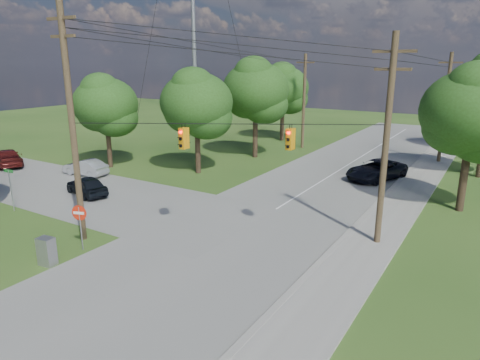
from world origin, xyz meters
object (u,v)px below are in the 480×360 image
Objects in this scene: pole_north_e at (445,108)px; car_cross_far at (7,158)px; pole_north_w at (304,101)px; car_cross_silver at (85,167)px; pole_ne at (386,140)px; car_cross_dark at (87,186)px; car_main_north at (376,170)px; pole_sw at (72,122)px; control_cabinet at (47,251)px; do_not_enter_sign at (80,218)px.

pole_north_e is 40.09m from car_cross_far.
pole_north_w is 23.58m from car_cross_silver.
pole_ne reaches higher than car_cross_silver.
car_cross_far is (-13.45, 2.14, 0.06)m from car_cross_dark.
pole_ne is 1.05× the size of pole_north_e.
pole_ne is 2.02× the size of car_cross_far.
car_main_north is at bearing 135.87° from car_cross_far.
car_cross_silver is 0.78× the size of car_cross_far.
pole_ne is at bearing 83.37° from car_cross_silver.
pole_sw is 21.65m from car_cross_far.
car_cross_far is at bearing -146.15° from pole_north_e.
pole_north_e is at bearing 156.28° from car_cross_dark.
pole_sw reaches higher than car_main_north.
pole_north_w is 1.79× the size of car_main_north.
car_cross_silver is (-24.28, 1.30, -4.77)m from pole_ne.
pole_sw is at bearing 64.67° from car_cross_dark.
pole_north_w reaches higher than control_cabinet.
control_cabinet is (1.10, -2.90, -5.56)m from pole_sw.
pole_north_e is 2.47× the size of car_cross_dark.
pole_north_w is 1.92× the size of car_cross_far.
pole_sw is 32.55m from pole_north_e.
car_main_north is (10.10, 20.32, -5.42)m from pole_sw.
car_cross_silver is at bearing 120.19° from do_not_enter_sign.
pole_north_e is 2.47× the size of car_cross_silver.
car_cross_dark reaches higher than control_cabinet.
car_cross_silver is at bearing -112.99° from car_cross_dark.
car_cross_far is 2.21× the size of do_not_enter_sign.
pole_ne is 1.88× the size of car_main_north.
pole_north_e is at bearing 61.54° from control_cabinet.
pole_ne is at bearing -54.56° from car_main_north.
car_cross_dark is 3.02× the size of control_cabinet.
pole_north_w reaches higher than do_not_enter_sign.
control_cabinet is at bearing -110.88° from pole_north_e.
pole_sw is at bearing 91.67° from car_cross_far.
pole_ne is 33.43m from car_cross_far.
pole_ne reaches higher than car_cross_dark.
pole_sw is at bearing -95.94° from car_main_north.
do_not_enter_sign reaches higher than car_cross_dark.
pole_north_e reaches higher than car_cross_silver.
car_main_north reaches higher than control_cabinet.
control_cabinet is (1.50, -32.50, -4.46)m from pole_north_w.
car_cross_silver is (-10.78, 8.90, -5.53)m from pole_sw.
control_cabinet is (20.70, -10.30, -0.12)m from car_cross_far.
pole_north_e is 33.14m from do_not_enter_sign.
do_not_enter_sign is (1.50, -30.55, -3.41)m from pole_north_w.
pole_sw is 1.14× the size of pole_ne.
control_cabinet is at bearing 41.64° from car_cross_silver.
control_cabinet is at bearing -90.70° from car_main_north.
do_not_enter_sign is at bearing 46.79° from car_cross_silver.
car_cross_dark is (-19.65, -2.34, -4.74)m from pole_ne.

